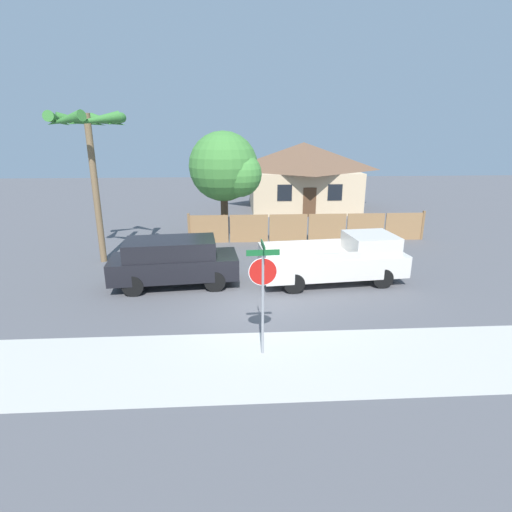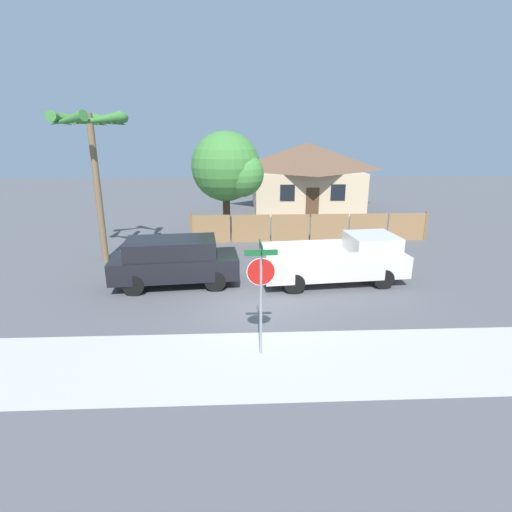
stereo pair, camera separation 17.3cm
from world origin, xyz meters
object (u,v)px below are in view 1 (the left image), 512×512
(red_suv, at_px, (174,261))
(oak_tree, at_px, (227,168))
(house, at_px, (303,175))
(stop_sign, at_px, (263,281))
(palm_tree, at_px, (89,134))
(orange_pickup, at_px, (338,260))

(red_suv, bearing_deg, oak_tree, 68.53)
(house, distance_m, stop_sign, 21.10)
(palm_tree, xyz_separation_m, orange_pickup, (9.95, -3.18, -4.65))
(red_suv, xyz_separation_m, orange_pickup, (6.32, 0.03, -0.09))
(house, bearing_deg, palm_tree, -132.21)
(palm_tree, xyz_separation_m, red_suv, (3.64, -3.20, -4.57))
(oak_tree, xyz_separation_m, orange_pickup, (4.33, -6.92, -2.89))
(oak_tree, height_order, stop_sign, oak_tree)
(palm_tree, bearing_deg, red_suv, -41.37)
(house, xyz_separation_m, red_suv, (-7.53, -15.52, -1.54))
(palm_tree, height_order, stop_sign, palm_tree)
(house, xyz_separation_m, orange_pickup, (-1.22, -15.49, -1.63))
(orange_pickup, bearing_deg, stop_sign, -128.55)
(red_suv, bearing_deg, orange_pickup, -5.26)
(orange_pickup, bearing_deg, red_suv, 174.74)
(palm_tree, relative_size, orange_pickup, 1.13)
(house, bearing_deg, stop_sign, -102.43)
(red_suv, distance_m, stop_sign, 5.99)
(house, distance_m, oak_tree, 10.28)
(oak_tree, height_order, palm_tree, palm_tree)
(palm_tree, height_order, red_suv, palm_tree)
(oak_tree, relative_size, orange_pickup, 1.00)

